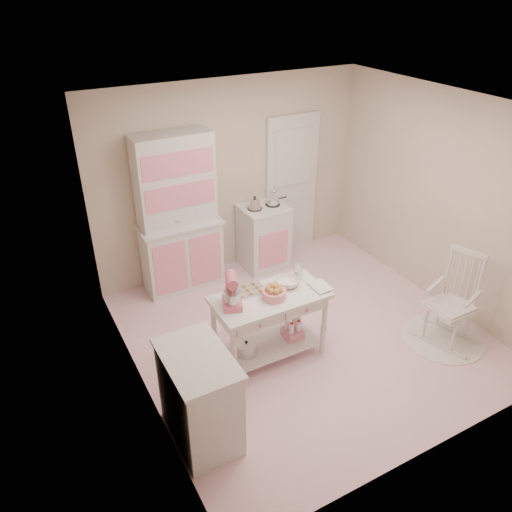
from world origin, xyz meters
The scene contains 14 objects.
room_shell centered at (0.00, 0.00, 1.65)m, with size 3.84×3.84×2.62m.
door centered at (0.95, 1.87, 1.02)m, with size 0.82×0.05×2.04m, color silver.
hutch centered at (-0.85, 1.66, 1.04)m, with size 1.06×0.50×2.08m, color silver.
stove centered at (0.35, 1.61, 0.46)m, with size 0.62×0.57×0.92m, color silver.
base_cabinet centered at (-1.63, -0.78, 0.46)m, with size 0.54×0.84×0.92m, color silver.
lace_rug centered at (1.36, -0.85, 0.01)m, with size 0.92×0.92×0.01m, color white.
rocking_chair centered at (1.36, -0.85, 0.55)m, with size 0.48×0.72×1.10m, color silver.
work_table centered at (-0.56, -0.14, 0.40)m, with size 1.20×0.60×0.80m, color silver.
stand_mixer centered at (-0.98, -0.12, 0.97)m, with size 0.20×0.28×0.34m, color #D25873.
cookie_tray centered at (-0.71, 0.04, 0.81)m, with size 0.34×0.24×0.02m, color silver.
bread_basket centered at (-0.54, -0.19, 0.85)m, with size 0.25×0.25×0.09m, color pink.
mixing_bowl centered at (-0.30, -0.06, 0.84)m, with size 0.26×0.26×0.08m, color silver.
metal_pitcher centered at (-0.12, 0.02, 0.89)m, with size 0.10×0.10×0.17m, color silver.
recipe_book centered at (-0.11, -0.26, 0.81)m, with size 0.18×0.25×0.02m, color silver.
Camera 1 is at (-2.71, -3.80, 3.70)m, focal length 35.00 mm.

